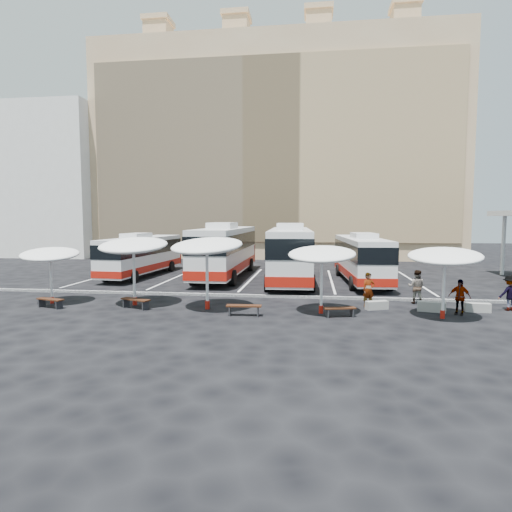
# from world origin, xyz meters

# --- Properties ---
(ground) EXTENTS (120.00, 120.00, 0.00)m
(ground) POSITION_xyz_m (0.00, 0.00, 0.00)
(ground) COLOR black
(ground) RESTS_ON ground
(sandstone_building) EXTENTS (42.00, 18.25, 29.60)m
(sandstone_building) POSITION_xyz_m (0.00, 31.87, 12.63)
(sandstone_building) COLOR tan
(sandstone_building) RESTS_ON ground
(apartment_block) EXTENTS (14.00, 14.00, 18.00)m
(apartment_block) POSITION_xyz_m (-28.00, 28.00, 9.00)
(apartment_block) COLOR silver
(apartment_block) RESTS_ON ground
(curb_divider) EXTENTS (34.00, 0.25, 0.15)m
(curb_divider) POSITION_xyz_m (0.00, 0.50, 0.07)
(curb_divider) COLOR black
(curb_divider) RESTS_ON ground
(bay_lines) EXTENTS (24.15, 12.00, 0.01)m
(bay_lines) POSITION_xyz_m (0.00, 8.00, 0.01)
(bay_lines) COLOR white
(bay_lines) RESTS_ON ground
(bus_0) EXTENTS (3.08, 11.02, 3.46)m
(bus_0) POSITION_xyz_m (-8.95, 8.57, 1.76)
(bus_0) COLOR silver
(bus_0) RESTS_ON ground
(bus_1) EXTENTS (3.19, 13.53, 4.29)m
(bus_1) POSITION_xyz_m (-2.18, 8.83, 2.19)
(bus_1) COLOR silver
(bus_1) RESTS_ON ground
(bus_2) EXTENTS (3.62, 13.59, 4.27)m
(bus_2) POSITION_xyz_m (2.97, 7.01, 2.18)
(bus_2) COLOR silver
(bus_2) RESTS_ON ground
(bus_3) EXTENTS (3.19, 11.47, 3.60)m
(bus_3) POSITION_xyz_m (8.05, 7.35, 1.84)
(bus_3) COLOR silver
(bus_3) RESTS_ON ground
(sunshade_0) EXTENTS (3.87, 3.89, 3.14)m
(sunshade_0) POSITION_xyz_m (-9.44, -2.78, 2.67)
(sunshade_0) COLOR silver
(sunshade_0) RESTS_ON ground
(sunshade_1) EXTENTS (3.66, 3.70, 3.74)m
(sunshade_1) POSITION_xyz_m (-4.78, -2.62, 3.17)
(sunshade_1) COLOR silver
(sunshade_1) RESTS_ON ground
(sunshade_2) EXTENTS (4.39, 4.43, 3.78)m
(sunshade_2) POSITION_xyz_m (-0.69, -3.09, 3.21)
(sunshade_2) COLOR silver
(sunshade_2) RESTS_ON ground
(sunshade_3) EXTENTS (3.72, 3.75, 3.39)m
(sunshade_3) POSITION_xyz_m (5.04, -3.33, 2.88)
(sunshade_3) COLOR silver
(sunshade_3) RESTS_ON ground
(sunshade_4) EXTENTS (4.06, 4.08, 3.39)m
(sunshade_4) POSITION_xyz_m (10.58, -3.67, 2.88)
(sunshade_4) COLOR silver
(sunshade_4) RESTS_ON ground
(wood_bench_0) EXTENTS (1.63, 0.87, 0.48)m
(wood_bench_0) POSITION_xyz_m (-8.80, -3.90, 0.37)
(wood_bench_0) COLOR black
(wood_bench_0) RESTS_ON ground
(wood_bench_1) EXTENTS (1.70, 1.01, 0.51)m
(wood_bench_1) POSITION_xyz_m (-4.36, -3.48, 0.39)
(wood_bench_1) COLOR black
(wood_bench_1) RESTS_ON ground
(wood_bench_2) EXTENTS (1.69, 0.53, 0.51)m
(wood_bench_2) POSITION_xyz_m (1.39, -4.34, 0.39)
(wood_bench_2) COLOR black
(wood_bench_2) RESTS_ON ground
(wood_bench_3) EXTENTS (1.54, 0.75, 0.46)m
(wood_bench_3) POSITION_xyz_m (5.89, -4.03, 0.35)
(wood_bench_3) COLOR black
(wood_bench_3) RESTS_ON ground
(conc_bench_0) EXTENTS (1.21, 0.79, 0.43)m
(conc_bench_0) POSITION_xyz_m (7.86, -2.05, 0.21)
(conc_bench_0) COLOR gray
(conc_bench_0) RESTS_ON ground
(conc_bench_1) EXTENTS (1.38, 0.73, 0.49)m
(conc_bench_1) POSITION_xyz_m (10.47, -2.23, 0.25)
(conc_bench_1) COLOR gray
(conc_bench_1) RESTS_ON ground
(conc_bench_2) EXTENTS (1.19, 0.46, 0.44)m
(conc_bench_2) POSITION_xyz_m (12.71, -2.01, 0.22)
(conc_bench_2) COLOR gray
(conc_bench_2) RESTS_ON ground
(passenger_0) EXTENTS (0.76, 0.63, 1.80)m
(passenger_0) POSITION_xyz_m (7.51, -1.46, 0.90)
(passenger_0) COLOR black
(passenger_0) RESTS_ON ground
(passenger_1) EXTENTS (1.08, 0.97, 1.84)m
(passenger_1) POSITION_xyz_m (10.20, -0.28, 0.92)
(passenger_1) COLOR black
(passenger_1) RESTS_ON ground
(passenger_2) EXTENTS (1.08, 0.90, 1.72)m
(passenger_2) POSITION_xyz_m (11.59, -2.78, 0.86)
(passenger_2) COLOR black
(passenger_2) RESTS_ON ground
(passenger_3) EXTENTS (1.28, 0.94, 1.77)m
(passenger_3) POSITION_xyz_m (14.38, -1.47, 0.89)
(passenger_3) COLOR black
(passenger_3) RESTS_ON ground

